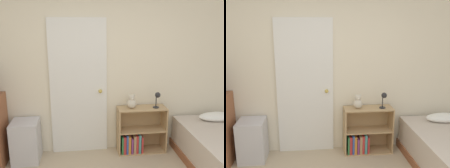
# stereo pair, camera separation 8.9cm
# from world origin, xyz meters

# --- Properties ---
(wall_back) EXTENTS (10.00, 0.06, 2.55)m
(wall_back) POSITION_xyz_m (0.00, 2.10, 1.27)
(wall_back) COLOR beige
(wall_back) RESTS_ON ground_plane
(door_closed) EXTENTS (0.83, 0.09, 2.00)m
(door_closed) POSITION_xyz_m (-0.26, 2.05, 1.00)
(door_closed) COLOR white
(door_closed) RESTS_ON ground_plane
(storage_bin) EXTENTS (0.37, 0.39, 0.59)m
(storage_bin) POSITION_xyz_m (-1.02, 1.86, 0.30)
(storage_bin) COLOR silver
(storage_bin) RESTS_ON ground_plane
(bookshelf) EXTENTS (0.73, 0.29, 0.70)m
(bookshelf) POSITION_xyz_m (0.60, 1.91, 0.27)
(bookshelf) COLOR tan
(bookshelf) RESTS_ON ground_plane
(teddy_bear) EXTENTS (0.14, 0.14, 0.21)m
(teddy_bear) POSITION_xyz_m (0.51, 1.91, 0.79)
(teddy_bear) COLOR beige
(teddy_bear) RESTS_ON bookshelf
(desk_lamp) EXTENTS (0.10, 0.10, 0.24)m
(desk_lamp) POSITION_xyz_m (0.88, 1.87, 0.87)
(desk_lamp) COLOR #262628
(desk_lamp) RESTS_ON bookshelf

